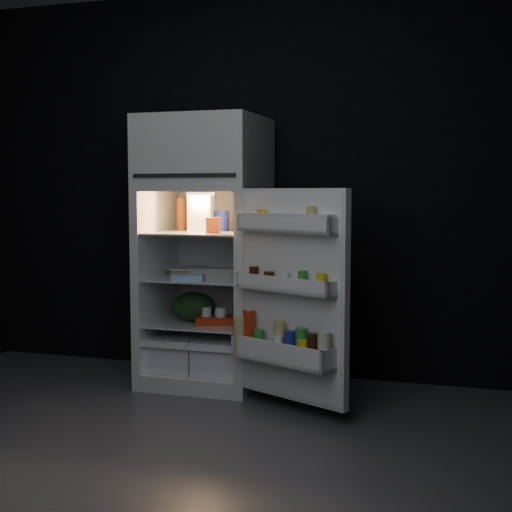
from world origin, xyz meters
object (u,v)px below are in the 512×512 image
(egg_carton, at_px, (214,273))
(milk_jug, at_px, (201,213))
(refrigerator, at_px, (206,242))
(yogurt_tray, at_px, (215,320))
(fridge_door, at_px, (290,299))

(egg_carton, bearing_deg, milk_jug, 120.30)
(egg_carton, bearing_deg, refrigerator, 109.35)
(yogurt_tray, bearing_deg, egg_carton, -126.46)
(fridge_door, bearing_deg, yogurt_tray, 146.43)
(fridge_door, height_order, yogurt_tray, fridge_door)
(fridge_door, height_order, milk_jug, fridge_door)
(fridge_door, bearing_deg, milk_jug, 145.18)
(yogurt_tray, bearing_deg, milk_jug, 116.68)
(egg_carton, xyz_separation_m, yogurt_tray, (0.00, 0.00, -0.31))
(fridge_door, xyz_separation_m, yogurt_tray, (-0.61, 0.41, -0.23))
(milk_jug, height_order, egg_carton, milk_jug)
(fridge_door, distance_m, egg_carton, 0.74)
(fridge_door, bearing_deg, refrigerator, 143.20)
(milk_jug, xyz_separation_m, egg_carton, (0.14, -0.12, -0.38))
(milk_jug, height_order, yogurt_tray, milk_jug)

